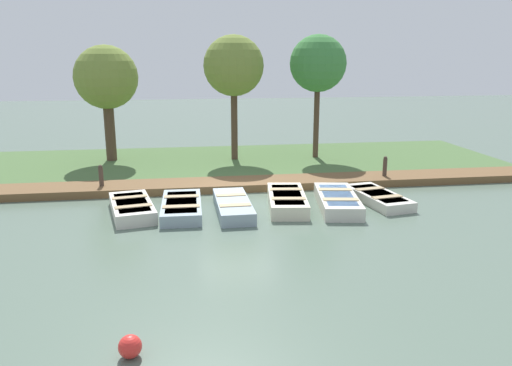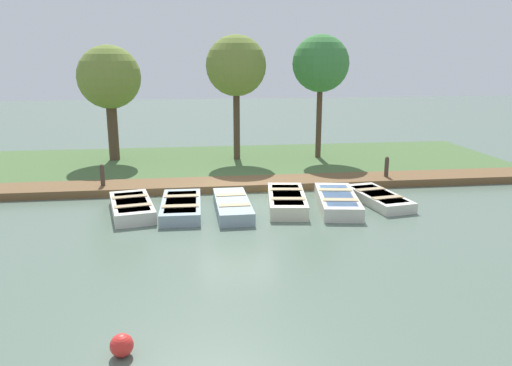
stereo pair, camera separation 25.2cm
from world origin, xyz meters
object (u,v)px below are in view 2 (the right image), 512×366
at_px(rowboat_4, 337,201).
at_px(park_tree_left, 236,67).
at_px(mooring_post_far, 386,170).
at_px(park_tree_far_left, 109,79).
at_px(rowboat_5, 378,198).
at_px(rowboat_1, 181,206).
at_px(buoy, 122,345).
at_px(rowboat_2, 233,206).
at_px(mooring_post_near, 103,179).
at_px(rowboat_0, 132,207).
at_px(park_tree_center, 321,64).
at_px(rowboat_3, 287,200).

height_order(rowboat_4, park_tree_left, park_tree_left).
bearing_deg(mooring_post_far, rowboat_4, -44.31).
relative_size(rowboat_4, park_tree_far_left, 0.63).
xyz_separation_m(rowboat_5, park_tree_far_left, (-7.31, -9.20, 3.48)).
distance_m(rowboat_1, buoy, 7.41).
distance_m(rowboat_4, rowboat_5, 1.48).
height_order(mooring_post_far, park_tree_left, park_tree_left).
height_order(rowboat_2, mooring_post_near, mooring_post_near).
height_order(rowboat_0, park_tree_left, park_tree_left).
bearing_deg(park_tree_center, rowboat_4, -9.53).
bearing_deg(rowboat_4, park_tree_left, -151.99).
bearing_deg(rowboat_4, rowboat_0, -83.07).
distance_m(rowboat_2, park_tree_center, 9.22).
bearing_deg(rowboat_0, park_tree_left, 139.77).
relative_size(rowboat_3, mooring_post_near, 2.97).
bearing_deg(rowboat_5, mooring_post_far, 143.78).
bearing_deg(rowboat_5, mooring_post_near, -114.59).
xyz_separation_m(mooring_post_near, park_tree_center, (-4.30, 8.65, 3.72)).
bearing_deg(park_tree_left, rowboat_2, -6.49).
bearing_deg(rowboat_5, rowboat_4, -87.22).
height_order(mooring_post_near, buoy, mooring_post_near).
bearing_deg(rowboat_2, rowboat_5, 93.08).
relative_size(mooring_post_near, mooring_post_far, 1.00).
relative_size(rowboat_4, mooring_post_near, 3.13).
distance_m(rowboat_5, park_tree_far_left, 12.25).
relative_size(mooring_post_near, park_tree_center, 0.18).
distance_m(rowboat_3, rowboat_4, 1.56).
distance_m(rowboat_4, park_tree_center, 8.16).
bearing_deg(rowboat_1, rowboat_5, 92.60).
bearing_deg(rowboat_2, mooring_post_far, 113.94).
relative_size(rowboat_2, park_tree_center, 0.54).
bearing_deg(mooring_post_far, mooring_post_near, -90.00).
xyz_separation_m(rowboat_3, mooring_post_far, (-2.46, 4.19, 0.29)).
relative_size(rowboat_3, park_tree_left, 0.55).
distance_m(rowboat_3, park_tree_far_left, 10.23).
distance_m(rowboat_0, park_tree_far_left, 8.31).
height_order(rowboat_4, buoy, rowboat_4).
distance_m(rowboat_1, mooring_post_near, 3.73).
bearing_deg(park_tree_center, rowboat_2, -32.32).
height_order(rowboat_0, rowboat_2, rowboat_0).
bearing_deg(park_tree_center, park_tree_left, -91.14).
height_order(rowboat_0, mooring_post_near, mooring_post_near).
relative_size(rowboat_3, park_tree_center, 0.55).
bearing_deg(park_tree_left, rowboat_4, 19.08).
xyz_separation_m(park_tree_far_left, park_tree_left, (0.54, 5.30, 0.49)).
bearing_deg(rowboat_2, park_tree_far_left, -150.14).
height_order(rowboat_1, park_tree_left, park_tree_left).
bearing_deg(buoy, rowboat_5, 136.91).
xyz_separation_m(rowboat_2, park_tree_left, (-7.08, 0.80, 3.94)).
distance_m(rowboat_2, rowboat_5, 4.71).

